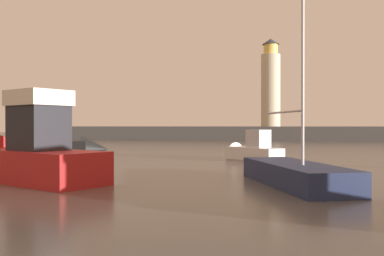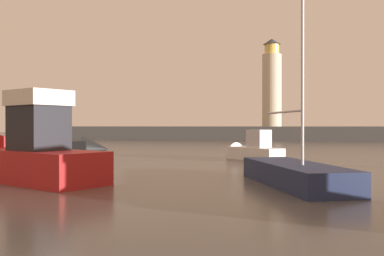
{
  "view_description": "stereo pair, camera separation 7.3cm",
  "coord_description": "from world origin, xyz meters",
  "views": [
    {
      "loc": [
        2.78,
        -1.29,
        2.38
      ],
      "look_at": [
        -0.78,
        19.34,
        2.27
      ],
      "focal_mm": 41.19,
      "sensor_mm": 36.0,
      "label": 1
    },
    {
      "loc": [
        2.85,
        -1.28,
        2.38
      ],
      "look_at": [
        -0.78,
        19.34,
        2.27
      ],
      "focal_mm": 41.19,
      "sensor_mm": 36.0,
      "label": 2
    }
  ],
  "objects": [
    {
      "name": "ground_plane",
      "position": [
        0.0,
        37.05,
        0.0
      ],
      "size": [
        222.29,
        222.29,
        0.0
      ],
      "primitive_type": "plane",
      "color": "#4C4742"
    },
    {
      "name": "breakwater",
      "position": [
        0.0,
        74.1,
        1.13
      ],
      "size": [
        68.31,
        4.77,
        2.27
      ],
      "primitive_type": "cube",
      "color": "#423F3D",
      "rests_on": "ground_plane"
    },
    {
      "name": "lighthouse",
      "position": [
        3.25,
        74.1,
        9.28
      ],
      "size": [
        3.22,
        3.22,
        14.8
      ],
      "color": "beige",
      "rests_on": "breakwater"
    },
    {
      "name": "motorboat_0",
      "position": [
        -8.13,
        16.56,
        1.09
      ],
      "size": [
        9.24,
        6.42,
        4.36
      ],
      "color": "#B21E1E",
      "rests_on": "ground_plane"
    },
    {
      "name": "motorboat_1",
      "position": [
        -12.03,
        27.49,
        0.95
      ],
      "size": [
        7.65,
        3.55,
        3.14
      ],
      "color": "black",
      "rests_on": "ground_plane"
    },
    {
      "name": "motorboat_3",
      "position": [
        1.48,
        29.86,
        0.65
      ],
      "size": [
        4.78,
        5.18,
        2.3
      ],
      "color": "white",
      "rests_on": "ground_plane"
    },
    {
      "name": "sailboat_moored",
      "position": [
        3.86,
        16.62,
        0.52
      ],
      "size": [
        4.41,
        7.56,
        12.42
      ],
      "color": "#1E284C",
      "rests_on": "ground_plane"
    }
  ]
}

